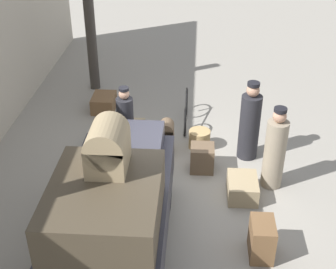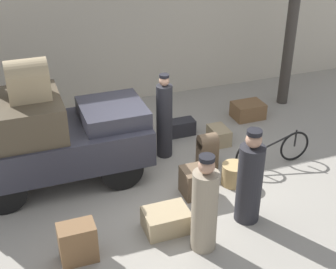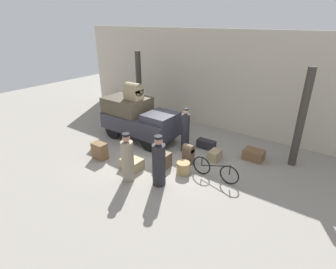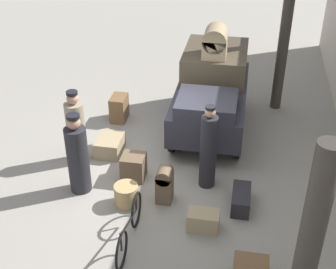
# 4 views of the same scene
# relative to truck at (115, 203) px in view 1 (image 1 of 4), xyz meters

# --- Properties ---
(ground_plane) EXTENTS (30.00, 30.00, 0.00)m
(ground_plane) POSITION_rel_truck_xyz_m (1.89, -0.87, -0.97)
(ground_plane) COLOR gray
(canopy_pillar_right) EXTENTS (0.27, 0.27, 3.51)m
(canopy_pillar_right) POSITION_rel_truck_xyz_m (6.06, 1.58, 0.78)
(canopy_pillar_right) COLOR #38332D
(canopy_pillar_right) RESTS_ON ground
(truck) EXTENTS (3.35, 1.60, 1.76)m
(truck) POSITION_rel_truck_xyz_m (0.00, 0.00, 0.00)
(truck) COLOR black
(truck) RESTS_ON ground
(bicycle) EXTENTS (1.66, 0.04, 0.70)m
(bicycle) POSITION_rel_truck_xyz_m (4.21, -0.95, -0.63)
(bicycle) COLOR black
(bicycle) RESTS_ON ground
(wicker_basket) EXTENTS (0.46, 0.46, 0.41)m
(wicker_basket) POSITION_rel_truck_xyz_m (3.18, -1.27, -0.76)
(wicker_basket) COLOR tan
(wicker_basket) RESTS_ON ground
(porter_with_bicycle) EXTENTS (0.42, 0.42, 1.69)m
(porter_with_bicycle) POSITION_rel_truck_xyz_m (2.91, -2.28, -0.20)
(porter_with_bicycle) COLOR #232328
(porter_with_bicycle) RESTS_ON ground
(porter_standing_middle) EXTENTS (0.32, 0.32, 1.79)m
(porter_standing_middle) POSITION_rel_truck_xyz_m (2.32, 0.17, -0.14)
(porter_standing_middle) COLOR #232328
(porter_standing_middle) RESTS_ON ground
(conductor_in_dark_uniform) EXTENTS (0.40, 0.40, 1.65)m
(conductor_in_dark_uniform) POSITION_rel_truck_xyz_m (1.94, -2.66, -0.22)
(conductor_in_dark_uniform) COLOR gray
(conductor_in_dark_uniform) RESTS_ON ground
(trunk_wicker_pale) EXTENTS (0.75, 0.34, 0.35)m
(trunk_wicker_pale) POSITION_rel_truck_xyz_m (2.90, 0.87, -0.80)
(trunk_wicker_pale) COLOR #232328
(trunk_wicker_pale) RESTS_ON ground
(suitcase_tan_flat) EXTENTS (0.55, 0.37, 0.63)m
(suitcase_tan_flat) POSITION_rel_truck_xyz_m (0.07, -2.26, -0.65)
(suitcase_tan_flat) COLOR brown
(suitcase_tan_flat) RESTS_ON ground
(trunk_umber_medium) EXTENTS (0.36, 0.56, 0.35)m
(trunk_umber_medium) POSITION_rel_truck_xyz_m (3.60, 0.24, -0.79)
(trunk_umber_medium) COLOR #9E8966
(trunk_umber_medium) RESTS_ON ground
(suitcase_small_leather) EXTENTS (0.72, 0.54, 0.38)m
(suitcase_small_leather) POSITION_rel_truck_xyz_m (4.79, 1.10, -0.78)
(suitcase_small_leather) COLOR brown
(suitcase_small_leather) RESTS_ON ground
(trunk_barrel_dark) EXTENTS (0.36, 0.30, 0.75)m
(trunk_barrel_dark) POSITION_rel_truck_xyz_m (2.95, -0.58, -0.57)
(trunk_barrel_dark) COLOR brown
(trunk_barrel_dark) RESTS_ON ground
(trunk_large_brown) EXTENTS (0.73, 0.54, 0.37)m
(trunk_large_brown) POSITION_rel_truck_xyz_m (1.54, -2.08, -0.78)
(trunk_large_brown) COLOR #9E8966
(trunk_large_brown) RESTS_ON ground
(suitcase_black_upright) EXTENTS (0.46, 0.47, 0.53)m
(suitcase_black_upright) POSITION_rel_truck_xyz_m (2.36, -1.33, -0.70)
(suitcase_black_upright) COLOR brown
(suitcase_black_upright) RESTS_ON ground
(trunk_on_truck_roof) EXTENTS (0.70, 0.53, 0.69)m
(trunk_on_truck_roof) POSITION_rel_truck_xyz_m (-0.19, -0.00, 1.12)
(trunk_on_truck_roof) COLOR #9E8966
(trunk_on_truck_roof) RESTS_ON truck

